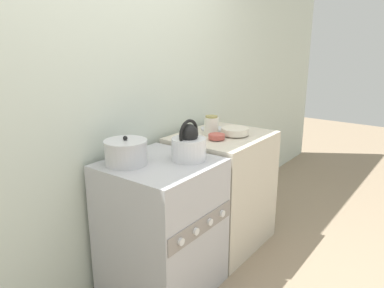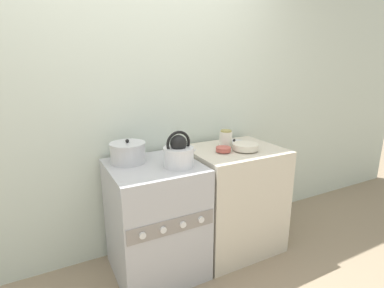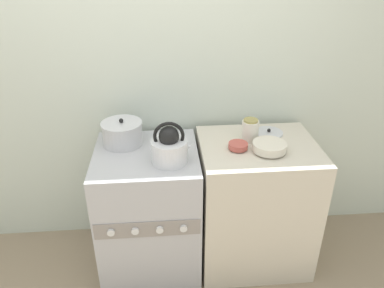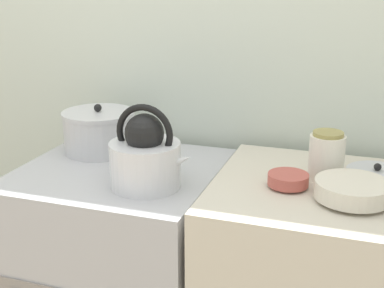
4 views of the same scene
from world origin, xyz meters
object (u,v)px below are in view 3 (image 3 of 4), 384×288
(stove, at_px, (149,210))
(cooking_pot, at_px, (122,133))
(storage_jar, at_px, (250,130))
(loose_pot_lid, at_px, (269,133))
(enamel_bowl, at_px, (269,147))
(kettle, at_px, (170,147))
(small_ceramic_bowl, at_px, (238,146))

(stove, xyz_separation_m, cooking_pot, (-0.15, 0.14, 0.52))
(cooking_pot, height_order, storage_jar, cooking_pot)
(storage_jar, xyz_separation_m, loose_pot_lid, (0.15, 0.09, -0.07))
(loose_pot_lid, bearing_deg, cooking_pot, -179.13)
(loose_pot_lid, bearing_deg, enamel_bowl, -104.85)
(stove, xyz_separation_m, kettle, (0.15, -0.11, 0.54))
(kettle, distance_m, enamel_bowl, 0.61)
(enamel_bowl, height_order, storage_jar, storage_jar)
(stove, distance_m, cooking_pot, 0.56)
(kettle, relative_size, enamel_bowl, 1.28)
(stove, xyz_separation_m, loose_pot_lid, (0.82, 0.16, 0.47))
(kettle, bearing_deg, cooking_pot, 139.30)
(stove, relative_size, cooking_pot, 3.36)
(cooking_pot, bearing_deg, small_ceramic_bowl, -14.48)
(enamel_bowl, relative_size, loose_pot_lid, 1.09)
(cooking_pot, height_order, loose_pot_lid, cooking_pot)
(cooking_pot, bearing_deg, loose_pot_lid, 0.87)
(small_ceramic_bowl, bearing_deg, stove, 175.52)
(kettle, relative_size, cooking_pot, 1.01)
(stove, relative_size, enamel_bowl, 4.26)
(enamel_bowl, distance_m, loose_pot_lid, 0.26)
(stove, xyz_separation_m, enamel_bowl, (0.76, -0.09, 0.50))
(cooking_pot, bearing_deg, enamel_bowl, -14.36)
(cooking_pot, bearing_deg, stove, -43.83)
(stove, bearing_deg, kettle, -37.31)
(storage_jar, bearing_deg, kettle, -160.94)
(stove, relative_size, kettle, 3.32)
(stove, distance_m, enamel_bowl, 0.91)
(small_ceramic_bowl, bearing_deg, storage_jar, 48.97)
(cooking_pot, distance_m, enamel_bowl, 0.93)
(stove, relative_size, small_ceramic_bowl, 7.33)
(cooking_pot, distance_m, small_ceramic_bowl, 0.74)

